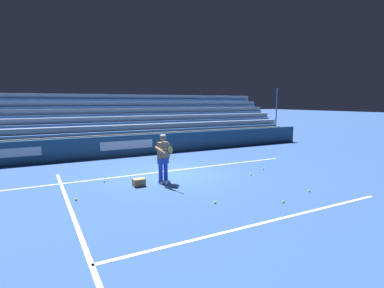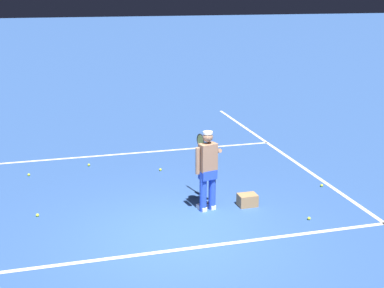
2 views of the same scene
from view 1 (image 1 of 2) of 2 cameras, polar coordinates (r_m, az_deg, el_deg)
name	(u,v)px [view 1 (image 1 of 2)]	position (r m, az deg, el deg)	size (l,w,h in m)	color
ground_plane	(173,174)	(12.07, -3.59, -5.66)	(160.00, 160.00, 0.00)	#2D5193
court_baseline_white	(168,171)	(12.51, -4.55, -5.16)	(12.00, 0.10, 0.01)	white
court_sideline_white	(79,233)	(7.29, -20.67, -15.52)	(0.10, 12.00, 0.01)	white
court_service_line_white	(269,221)	(7.65, 14.43, -14.09)	(8.22, 0.10, 0.01)	white
back_wall_sponsor_board	(136,145)	(16.40, -10.69, -0.18)	(23.25, 0.25, 1.10)	navy
bleacher_stand	(123,136)	(18.88, -13.10, 1.56)	(22.09, 4.00, 3.85)	#9EA3A8
tennis_player	(163,158)	(10.53, -5.48, -2.73)	(0.59, 1.06, 1.71)	blue
ball_box_cardboard	(139,182)	(10.44, -10.08, -7.22)	(0.40, 0.30, 0.26)	#A87F51
tennis_ball_on_baseline	(104,182)	(11.19, -16.35, -6.90)	(0.07, 0.07, 0.07)	#CCE533
tennis_ball_far_left	(251,174)	(12.03, 11.16, -5.69)	(0.07, 0.07, 0.07)	#CCE533
tennis_ball_stray_back	(283,202)	(9.05, 17.01, -10.48)	(0.07, 0.07, 0.07)	#CCE533
tennis_ball_by_box	(263,169)	(13.09, 13.44, -4.63)	(0.07, 0.07, 0.07)	#CCE533
tennis_ball_far_right	(76,200)	(9.47, -21.27, -9.87)	(0.07, 0.07, 0.07)	#CCE533
tennis_ball_toward_net	(215,202)	(8.64, 4.43, -11.04)	(0.07, 0.07, 0.07)	#CCE533
tennis_ball_midcourt	(309,191)	(10.38, 21.42, -8.30)	(0.07, 0.07, 0.07)	#CCE533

